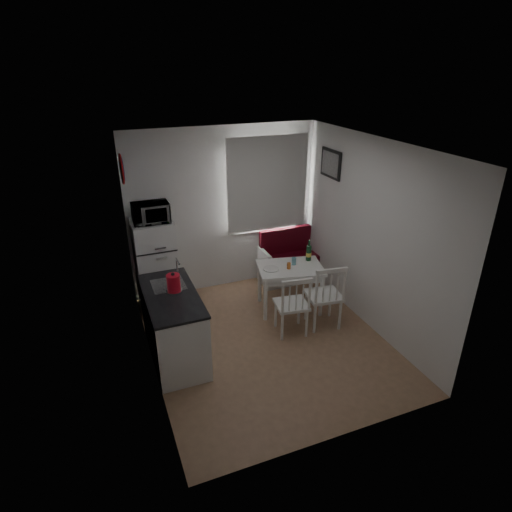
{
  "coord_description": "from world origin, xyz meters",
  "views": [
    {
      "loc": [
        -1.9,
        -4.37,
        3.46
      ],
      "look_at": [
        0.04,
        0.5,
        1.04
      ],
      "focal_mm": 30.0,
      "sensor_mm": 36.0,
      "label": 1
    }
  ],
  "objects": [
    {
      "name": "floor",
      "position": [
        0.0,
        0.0,
        0.0
      ],
      "size": [
        3.0,
        3.5,
        0.02
      ],
      "primitive_type": "cube",
      "color": "#956D4F",
      "rests_on": "ground"
    },
    {
      "name": "ceiling",
      "position": [
        0.0,
        0.0,
        2.6
      ],
      "size": [
        3.0,
        3.5,
        0.02
      ],
      "primitive_type": "cube",
      "color": "white",
      "rests_on": "wall_back"
    },
    {
      "name": "wall_back",
      "position": [
        0.0,
        1.75,
        1.3
      ],
      "size": [
        3.0,
        0.02,
        2.6
      ],
      "primitive_type": "cube",
      "color": "white",
      "rests_on": "floor"
    },
    {
      "name": "wall_front",
      "position": [
        0.0,
        -1.75,
        1.3
      ],
      "size": [
        3.0,
        0.02,
        2.6
      ],
      "primitive_type": "cube",
      "color": "white",
      "rests_on": "floor"
    },
    {
      "name": "wall_left",
      "position": [
        -1.5,
        0.0,
        1.3
      ],
      "size": [
        0.02,
        3.5,
        2.6
      ],
      "primitive_type": "cube",
      "color": "white",
      "rests_on": "floor"
    },
    {
      "name": "wall_right",
      "position": [
        1.5,
        0.0,
        1.3
      ],
      "size": [
        0.02,
        3.5,
        2.6
      ],
      "primitive_type": "cube",
      "color": "white",
      "rests_on": "floor"
    },
    {
      "name": "window",
      "position": [
        0.7,
        1.72,
        1.62
      ],
      "size": [
        1.22,
        0.06,
        1.47
      ],
      "primitive_type": "cube",
      "color": "white",
      "rests_on": "wall_back"
    },
    {
      "name": "curtain",
      "position": [
        0.7,
        1.65,
        1.68
      ],
      "size": [
        1.35,
        0.02,
        1.5
      ],
      "primitive_type": "cube",
      "color": "white",
      "rests_on": "wall_back"
    },
    {
      "name": "kitchen_counter",
      "position": [
        -1.2,
        0.16,
        0.46
      ],
      "size": [
        0.62,
        1.32,
        1.16
      ],
      "color": "white",
      "rests_on": "floor"
    },
    {
      "name": "wall_sign",
      "position": [
        -1.47,
        1.45,
        2.15
      ],
      "size": [
        0.03,
        0.4,
        0.4
      ],
      "primitive_type": "cylinder",
      "rotation": [
        0.0,
        1.57,
        0.0
      ],
      "color": "navy",
      "rests_on": "wall_left"
    },
    {
      "name": "picture_frame",
      "position": [
        1.48,
        1.1,
        2.05
      ],
      "size": [
        0.04,
        0.52,
        0.42
      ],
      "primitive_type": "cube",
      "color": "black",
      "rests_on": "wall_right"
    },
    {
      "name": "bench",
      "position": [
        1.17,
        1.51,
        0.29
      ],
      "size": [
        1.24,
        0.48,
        0.89
      ],
      "color": "white",
      "rests_on": "floor"
    },
    {
      "name": "dining_table",
      "position": [
        0.64,
        0.65,
        0.62
      ],
      "size": [
        1.06,
        0.85,
        0.7
      ],
      "rotation": [
        0.0,
        0.0,
        -0.23
      ],
      "color": "white",
      "rests_on": "floor"
    },
    {
      "name": "chair_left",
      "position": [
        0.39,
        -0.01,
        0.56
      ],
      "size": [
        0.48,
        0.46,
        0.49
      ],
      "rotation": [
        0.0,
        0.0,
        -0.15
      ],
      "color": "white",
      "rests_on": "floor"
    },
    {
      "name": "chair_right",
      "position": [
        0.89,
        -0.02,
        0.6
      ],
      "size": [
        0.52,
        0.5,
        0.52
      ],
      "rotation": [
        0.0,
        0.0,
        -0.14
      ],
      "color": "white",
      "rests_on": "floor"
    },
    {
      "name": "fridge",
      "position": [
        -1.18,
        1.4,
        0.7
      ],
      "size": [
        0.56,
        0.56,
        1.4
      ],
      "primitive_type": "cube",
      "color": "white",
      "rests_on": "floor"
    },
    {
      "name": "microwave",
      "position": [
        -1.18,
        1.35,
        1.54
      ],
      "size": [
        0.5,
        0.34,
        0.27
      ],
      "primitive_type": "imported",
      "color": "white",
      "rests_on": "fridge"
    },
    {
      "name": "kettle",
      "position": [
        -1.15,
        0.17,
        1.03
      ],
      "size": [
        0.19,
        0.19,
        0.26
      ],
      "primitive_type": "cylinder",
      "color": "red",
      "rests_on": "kitchen_counter"
    },
    {
      "name": "wine_bottle",
      "position": [
        0.99,
        0.75,
        0.86
      ],
      "size": [
        0.08,
        0.08,
        0.33
      ],
      "primitive_type": null,
      "color": "#164523",
      "rests_on": "dining_table"
    },
    {
      "name": "drinking_glass_orange",
      "position": [
        0.59,
        0.6,
        0.75
      ],
      "size": [
        0.05,
        0.05,
        0.09
      ],
      "primitive_type": "cylinder",
      "color": "#CD6822",
      "rests_on": "dining_table"
    },
    {
      "name": "drinking_glass_blue",
      "position": [
        0.72,
        0.7,
        0.76
      ],
      "size": [
        0.07,
        0.07,
        0.11
      ],
      "primitive_type": "cylinder",
      "color": "#6CA8B8",
      "rests_on": "dining_table"
    },
    {
      "name": "plate",
      "position": [
        0.34,
        0.67,
        0.71
      ],
      "size": [
        0.23,
        0.23,
        0.02
      ],
      "primitive_type": "cylinder",
      "color": "white",
      "rests_on": "dining_table"
    }
  ]
}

